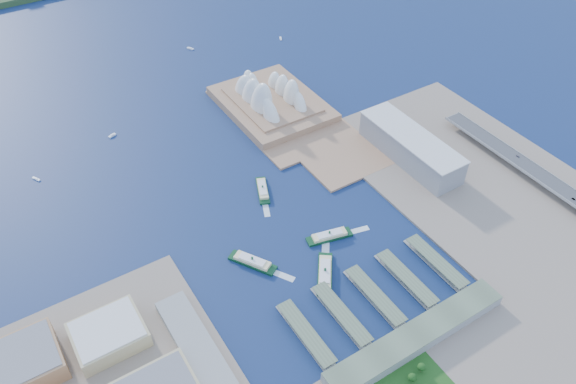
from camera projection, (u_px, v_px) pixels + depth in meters
ground at (321, 258)px, 613.78m from camera, size 3000.00×3000.00×0.00m
east_land at (508, 203)px, 676.16m from camera, size 240.00×500.00×3.00m
peninsula at (280, 113)px, 818.08m from camera, size 135.00×220.00×3.00m
opera_house at (271, 89)px, 809.12m from camera, size 134.00×180.00×58.00m
toaster_building at (410, 147)px, 727.08m from camera, size 45.00×155.00×35.00m
expressway at (550, 186)px, 688.59m from camera, size 26.00×340.00×11.85m
ferry_wharves at (375, 297)px, 569.20m from camera, size 184.00×90.00×9.30m
terminal_building at (416, 337)px, 529.08m from camera, size 200.00×28.00×12.00m
ferry_a at (252, 261)px, 604.17m from camera, size 40.07×53.64×10.28m
ferry_b at (263, 189)px, 691.09m from camera, size 30.68×50.03×9.27m
ferry_c at (325, 272)px, 591.60m from camera, size 47.34×56.77×11.22m
ferry_d at (329, 235)px, 632.71m from camera, size 54.70×25.01×10.03m
boat_a at (36, 179)px, 710.19m from camera, size 8.48×12.09×2.34m
boat_b at (112, 135)px, 777.97m from camera, size 11.58×7.35×2.95m
boat_c at (281, 38)px, 991.12m from camera, size 7.73×11.79×2.57m
boat_e at (190, 48)px, 963.46m from camera, size 9.89×12.59×3.04m
car_b at (573, 199)px, 661.31m from camera, size 1.46×4.20×1.38m
car_c at (518, 156)px, 720.89m from camera, size 1.90×4.67×1.36m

